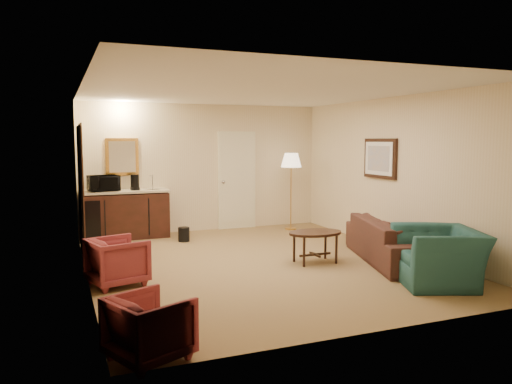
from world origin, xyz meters
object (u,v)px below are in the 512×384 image
at_px(sofa, 393,234).
at_px(coffee_table, 315,247).
at_px(rose_chair_near, 117,259).
at_px(waste_bin, 184,234).
at_px(wetbar_cabinet, 125,214).
at_px(floor_lamp, 291,191).
at_px(teal_armchair, 439,247).
at_px(rose_chair_far, 149,324).
at_px(coffee_maker, 135,182).
at_px(microwave, 103,182).

relative_size(sofa, coffee_table, 2.65).
distance_m(sofa, rose_chair_near, 4.11).
bearing_deg(waste_bin, coffee_table, -57.42).
xyz_separation_m(wetbar_cabinet, floor_lamp, (3.35, -0.32, 0.35)).
xyz_separation_m(teal_armchair, rose_chair_far, (-3.90, -0.88, -0.18)).
relative_size(sofa, rose_chair_near, 3.27).
bearing_deg(sofa, coffee_maker, 62.01).
distance_m(sofa, microwave, 5.28).
distance_m(microwave, coffee_maker, 0.58).
height_order(floor_lamp, waste_bin, floor_lamp).
distance_m(wetbar_cabinet, sofa, 4.96).
height_order(rose_chair_near, waste_bin, rose_chair_near).
bearing_deg(teal_armchair, rose_chair_near, -89.74).
bearing_deg(coffee_table, floor_lamp, 71.64).
height_order(rose_chair_near, coffee_maker, coffee_maker).
relative_size(coffee_table, coffee_maker, 2.81).
bearing_deg(coffee_table, wetbar_cabinet, 128.76).
xyz_separation_m(teal_armchair, floor_lamp, (-0.05, 4.32, 0.32)).
bearing_deg(floor_lamp, teal_armchair, -89.34).
xyz_separation_m(wetbar_cabinet, coffee_maker, (0.19, -0.01, 0.61)).
xyz_separation_m(sofa, teal_armchair, (-0.20, -1.23, 0.05)).
height_order(wetbar_cabinet, rose_chair_near, wetbar_cabinet).
bearing_deg(coffee_table, rose_chair_far, -139.97).
relative_size(teal_armchair, coffee_maker, 3.73).
xyz_separation_m(rose_chair_near, coffee_maker, (0.69, 3.12, 0.73)).
bearing_deg(coffee_maker, wetbar_cabinet, 163.50).
relative_size(teal_armchair, waste_bin, 4.26).
height_order(sofa, waste_bin, sofa).
bearing_deg(wetbar_cabinet, teal_armchair, -53.76).
xyz_separation_m(wetbar_cabinet, rose_chair_near, (-0.50, -3.13, -0.12)).
distance_m(sofa, rose_chair_far, 4.61).
bearing_deg(coffee_table, coffee_maker, 126.58).
height_order(rose_chair_far, floor_lamp, floor_lamp).
bearing_deg(rose_chair_near, coffee_maker, -28.30).
distance_m(rose_chair_far, microwave, 5.56).
bearing_deg(waste_bin, wetbar_cabinet, 143.09).
distance_m(wetbar_cabinet, rose_chair_far, 5.54).
distance_m(teal_armchair, rose_chair_near, 4.18).
relative_size(microwave, coffee_maker, 1.79).
relative_size(wetbar_cabinet, waste_bin, 6.25).
height_order(wetbar_cabinet, waste_bin, wetbar_cabinet).
height_order(rose_chair_near, floor_lamp, floor_lamp).
distance_m(wetbar_cabinet, rose_chair_near, 3.17).
height_order(microwave, coffee_maker, microwave).
relative_size(rose_chair_near, floor_lamp, 0.42).
height_order(sofa, microwave, microwave).
xyz_separation_m(wetbar_cabinet, coffee_table, (2.45, -3.05, -0.22)).
xyz_separation_m(coffee_table, floor_lamp, (0.90, 2.73, 0.56)).
bearing_deg(coffee_maker, teal_armchair, -68.94).
relative_size(wetbar_cabinet, coffee_maker, 5.47).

